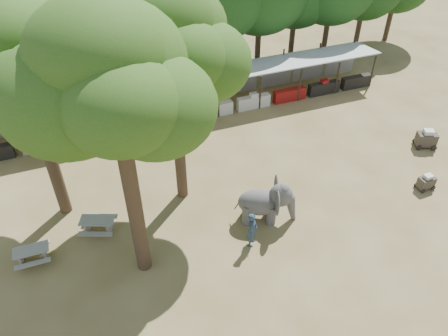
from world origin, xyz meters
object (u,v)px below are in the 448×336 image
object	(u,v)px
cart_back	(426,139)
yard_tree_center	(107,82)
yard_tree_back	(167,42)
handler	(252,229)
cart_front	(426,182)
picnic_table_near	(32,253)
yard_tree_left	(17,62)
elephant	(267,202)
picnic_table_far	(98,224)

from	to	relation	value
cart_back	yard_tree_center	bearing A→B (deg)	-148.97
yard_tree_back	handler	distance (m)	9.19
yard_tree_center	cart_front	size ratio (longest dim) A/B	12.36
handler	picnic_table_near	size ratio (longest dim) A/B	1.23
yard_tree_center	yard_tree_back	bearing A→B (deg)	53.14
yard_tree_left	yard_tree_back	bearing A→B (deg)	-9.46
yard_tree_left	handler	bearing A→B (deg)	-34.89
cart_back	yard_tree_left	bearing A→B (deg)	-163.50
yard_tree_center	yard_tree_back	world-z (taller)	yard_tree_center
picnic_table_near	elephant	bearing A→B (deg)	-6.04
picnic_table_near	picnic_table_far	xyz separation A→B (m)	(3.06, 0.78, 0.03)
yard_tree_left	yard_tree_center	xyz separation A→B (m)	(3.00, -5.00, 1.01)
picnic_table_near	picnic_table_far	world-z (taller)	picnic_table_far
yard_tree_center	elephant	size ratio (longest dim) A/B	3.92
yard_tree_left	yard_tree_center	bearing A→B (deg)	-59.04
yard_tree_center	yard_tree_left	bearing A→B (deg)	120.96
handler	cart_back	xyz separation A→B (m)	(13.13, 3.40, -0.36)
yard_tree_back	elephant	world-z (taller)	yard_tree_back
yard_tree_center	picnic_table_far	bearing A→B (deg)	119.03
yard_tree_left	picnic_table_far	xyz separation A→B (m)	(1.52, -2.34, -7.67)
yard_tree_center	picnic_table_near	size ratio (longest dim) A/B	7.70
elephant	cart_back	distance (m)	11.99
elephant	picnic_table_far	xyz separation A→B (m)	(-8.01, 2.09, -0.61)
picnic_table_near	cart_back	xyz separation A→B (m)	(22.86, 0.81, 0.10)
yard_tree_left	yard_tree_back	world-z (taller)	yard_tree_back
handler	cart_back	world-z (taller)	handler
handler	yard_tree_back	bearing A→B (deg)	58.96
picnic_table_near	picnic_table_far	distance (m)	3.16
yard_tree_left	picnic_table_far	distance (m)	8.16
handler	cart_front	size ratio (longest dim) A/B	1.98
yard_tree_center	picnic_table_near	bearing A→B (deg)	157.44
yard_tree_center	cart_back	world-z (taller)	yard_tree_center
picnic_table_near	handler	bearing A→B (deg)	-14.20
yard_tree_left	elephant	distance (m)	12.66
elephant	handler	xyz separation A→B (m)	(-1.34, -1.28, -0.18)
elephant	cart_front	world-z (taller)	elephant
yard_tree_left	handler	distance (m)	12.33
picnic_table_near	picnic_table_far	size ratio (longest dim) A/B	0.76
yard_tree_back	cart_back	distance (m)	17.30
yard_tree_left	picnic_table_far	world-z (taller)	yard_tree_left
picnic_table_near	cart_front	size ratio (longest dim) A/B	1.60
yard_tree_back	elephant	size ratio (longest dim) A/B	3.70
yard_tree_center	picnic_table_far	size ratio (longest dim) A/B	5.84
yard_tree_back	cart_back	size ratio (longest dim) A/B	7.68
yard_tree_center	elephant	world-z (taller)	yard_tree_center
yard_tree_center	cart_back	distance (m)	20.42
yard_tree_left	elephant	xyz separation A→B (m)	(9.53, -4.43, -7.05)
elephant	picnic_table_near	world-z (taller)	elephant
cart_back	elephant	bearing A→B (deg)	-147.12
yard_tree_left	picnic_table_far	bearing A→B (deg)	-56.93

